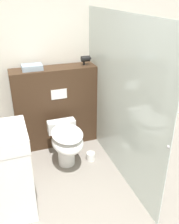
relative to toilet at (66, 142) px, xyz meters
The scene contains 8 objects.
wall_back 1.26m from the toilet, 72.83° to the left, with size 8.00×0.06×2.50m.
partition_panel 0.67m from the toilet, 86.57° to the left, with size 1.25×0.33×1.19m.
shower_glass 0.89m from the toilet, 19.24° to the right, with size 0.04×2.09×1.96m.
toilet is the anchor object (origin of this frame).
sink_vanity 0.94m from the toilet, 144.93° to the right, with size 0.51×0.52×1.13m.
hair_drier 1.20m from the toilet, 51.77° to the left, with size 0.15×0.08×0.13m.
folded_towel 1.09m from the toilet, 113.49° to the left, with size 0.27×0.20×0.07m.
spare_toilet_roll 0.46m from the toilet, ahead, with size 0.12×0.12×0.11m.
Camera 1 is at (-0.90, -1.35, 2.16)m, focal length 40.00 mm.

